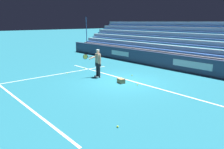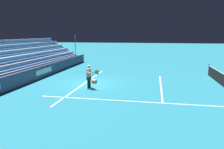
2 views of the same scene
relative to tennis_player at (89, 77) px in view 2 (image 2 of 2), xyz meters
name	(u,v)px [view 2 (image 2 of 2)]	position (x,y,z in m)	size (l,w,h in m)	color
ground_plane	(91,83)	(-1.79, -0.42, -0.89)	(160.00, 160.00, 0.00)	#1E6B7F
court_baseline_white	(85,83)	(-1.79, -0.92, -0.89)	(12.00, 0.10, 0.01)	white
court_sideline_white	(137,102)	(2.32, 3.58, -0.89)	(0.10, 12.00, 0.01)	white
court_service_line_white	(161,86)	(-1.79, 5.08, -0.89)	(8.22, 0.10, 0.01)	white
back_wall_sponsor_board	(34,74)	(-1.79, -5.35, -0.34)	(25.51, 0.25, 1.10)	#384260
bleacher_stand	(6,71)	(-1.79, -7.98, -0.10)	(24.24, 4.00, 3.85)	#9EA3A8
tennis_player	(89,77)	(0.00, 0.00, 0.00)	(0.66, 0.97, 1.71)	black
ball_box_cardboard	(94,82)	(-1.91, -0.18, -0.76)	(0.40, 0.30, 0.26)	#A87F51
tennis_ball_far_left	(64,99)	(2.68, -0.81, -0.86)	(0.07, 0.07, 0.07)	#CCE533
tennis_ball_midcourt	(143,76)	(-5.68, 3.52, -0.86)	(0.07, 0.07, 0.07)	#CCE533
tennis_ball_far_right	(93,80)	(-2.81, -0.54, -0.86)	(0.07, 0.07, 0.07)	#CCE533
tennis_ball_near_player	(95,97)	(2.04, 0.98, -0.86)	(0.07, 0.07, 0.07)	#CCE533
tennis_ball_stray_back	(71,84)	(-1.16, -1.83, -0.86)	(0.07, 0.07, 0.07)	#CCE533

